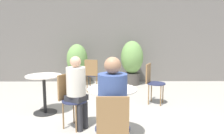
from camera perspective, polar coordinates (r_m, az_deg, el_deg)
storefront_wall at (r=6.96m, az=-2.16°, el=8.45°), size 10.00×0.06×3.00m
cafe_table_near at (r=3.16m, az=0.07°, el=-9.26°), size 0.71×0.71×0.74m
cafe_table_far at (r=4.35m, az=-17.29°, el=-4.92°), size 0.67×0.67×0.74m
bistro_chair_0 at (r=3.60m, az=-10.91°, el=-7.24°), size 0.45×0.44×0.87m
bistro_chair_1 at (r=2.43m, az=0.18°, el=-14.89°), size 0.40×0.40×0.87m
bistro_chair_2 at (r=5.66m, az=-5.20°, el=-1.43°), size 0.41×0.43×0.87m
bistro_chair_3 at (r=4.83m, az=10.45°, el=-3.24°), size 0.44×0.43×0.87m
seated_person_0 at (r=3.47m, az=-9.19°, el=-4.87°), size 0.38×0.37×1.17m
seated_person_1 at (r=2.49m, az=0.16°, el=-9.04°), size 0.33×0.34×1.25m
beer_glass_0 at (r=2.89m, az=1.13°, el=-5.08°), size 0.07×0.07×0.16m
beer_glass_1 at (r=3.25m, az=-2.25°, el=-3.59°), size 0.06×0.06×0.16m
potted_plant_0 at (r=6.56m, az=-9.07°, el=1.35°), size 0.61×0.61×1.22m
potted_plant_1 at (r=6.55m, az=5.24°, el=1.71°), size 0.66×0.66×1.32m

